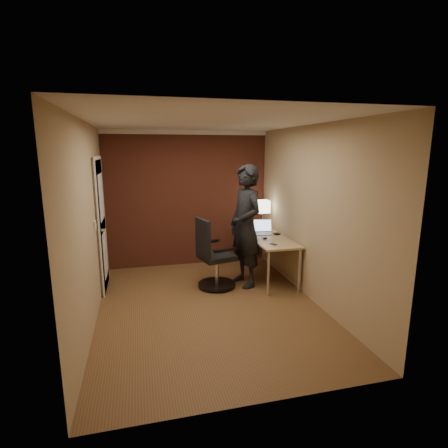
{
  "coord_description": "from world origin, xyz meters",
  "views": [
    {
      "loc": [
        -0.89,
        -4.48,
        2.15
      ],
      "look_at": [
        0.35,
        0.55,
        1.05
      ],
      "focal_mm": 28.0,
      "sensor_mm": 36.0,
      "label": 1
    }
  ],
  "objects_px": {
    "desk_lamp": "(263,207)",
    "wallet": "(277,234)",
    "laptop": "(263,229)",
    "office_chair": "(213,258)",
    "desk": "(272,244)",
    "phone": "(273,244)",
    "person": "(246,226)",
    "mouse": "(265,238)"
  },
  "relations": [
    {
      "from": "person",
      "to": "mouse",
      "type": "bearing_deg",
      "value": 85.8
    },
    {
      "from": "desk_lamp",
      "to": "office_chair",
      "type": "xyz_separation_m",
      "value": [
        -1.08,
        -0.73,
        -0.66
      ]
    },
    {
      "from": "wallet",
      "to": "office_chair",
      "type": "distance_m",
      "value": 1.25
    },
    {
      "from": "office_chair",
      "to": "person",
      "type": "relative_size",
      "value": 0.57
    },
    {
      "from": "desk_lamp",
      "to": "mouse",
      "type": "distance_m",
      "value": 0.79
    },
    {
      "from": "office_chair",
      "to": "person",
      "type": "height_order",
      "value": "person"
    },
    {
      "from": "laptop",
      "to": "office_chair",
      "type": "xyz_separation_m",
      "value": [
        -1.0,
        -0.47,
        -0.31
      ]
    },
    {
      "from": "mouse",
      "to": "person",
      "type": "height_order",
      "value": "person"
    },
    {
      "from": "phone",
      "to": "office_chair",
      "type": "xyz_separation_m",
      "value": [
        -0.9,
        0.29,
        -0.25
      ]
    },
    {
      "from": "desk_lamp",
      "to": "laptop",
      "type": "height_order",
      "value": "desk_lamp"
    },
    {
      "from": "person",
      "to": "office_chair",
      "type": "bearing_deg",
      "value": -102.44
    },
    {
      "from": "laptop",
      "to": "office_chair",
      "type": "distance_m",
      "value": 1.14
    },
    {
      "from": "phone",
      "to": "person",
      "type": "bearing_deg",
      "value": 117.93
    },
    {
      "from": "mouse",
      "to": "office_chair",
      "type": "relative_size",
      "value": 0.09
    },
    {
      "from": "desk_lamp",
      "to": "laptop",
      "type": "bearing_deg",
      "value": -106.96
    },
    {
      "from": "desk_lamp",
      "to": "person",
      "type": "distance_m",
      "value": 0.92
    },
    {
      "from": "desk_lamp",
      "to": "office_chair",
      "type": "bearing_deg",
      "value": -145.78
    },
    {
      "from": "office_chair",
      "to": "desk",
      "type": "bearing_deg",
      "value": 9.97
    },
    {
      "from": "laptop",
      "to": "mouse",
      "type": "distance_m",
      "value": 0.4
    },
    {
      "from": "wallet",
      "to": "laptop",
      "type": "bearing_deg",
      "value": 139.75
    },
    {
      "from": "mouse",
      "to": "phone",
      "type": "bearing_deg",
      "value": -77.09
    },
    {
      "from": "phone",
      "to": "wallet",
      "type": "xyz_separation_m",
      "value": [
        0.29,
        0.59,
        0.01
      ]
    },
    {
      "from": "desk",
      "to": "phone",
      "type": "bearing_deg",
      "value": -109.4
    },
    {
      "from": "desk",
      "to": "laptop",
      "type": "xyz_separation_m",
      "value": [
        -0.06,
        0.28,
        0.19
      ]
    },
    {
      "from": "desk",
      "to": "desk_lamp",
      "type": "xyz_separation_m",
      "value": [
        0.02,
        0.55,
        0.55
      ]
    },
    {
      "from": "person",
      "to": "phone",
      "type": "bearing_deg",
      "value": 35.45
    },
    {
      "from": "phone",
      "to": "office_chair",
      "type": "bearing_deg",
      "value": 140.53
    },
    {
      "from": "phone",
      "to": "person",
      "type": "xyz_separation_m",
      "value": [
        -0.36,
        0.3,
        0.23
      ]
    },
    {
      "from": "desk_lamp",
      "to": "wallet",
      "type": "distance_m",
      "value": 0.6
    },
    {
      "from": "wallet",
      "to": "desk_lamp",
      "type": "bearing_deg",
      "value": 104.24
    },
    {
      "from": "desk_lamp",
      "to": "laptop",
      "type": "distance_m",
      "value": 0.45
    },
    {
      "from": "desk",
      "to": "person",
      "type": "bearing_deg",
      "value": -162.07
    },
    {
      "from": "laptop",
      "to": "person",
      "type": "distance_m",
      "value": 0.67
    },
    {
      "from": "office_chair",
      "to": "person",
      "type": "bearing_deg",
      "value": 1.84
    },
    {
      "from": "wallet",
      "to": "office_chair",
      "type": "bearing_deg",
      "value": -165.58
    },
    {
      "from": "wallet",
      "to": "phone",
      "type": "bearing_deg",
      "value": -116.4
    },
    {
      "from": "desk_lamp",
      "to": "wallet",
      "type": "relative_size",
      "value": 4.86
    },
    {
      "from": "laptop",
      "to": "phone",
      "type": "distance_m",
      "value": 0.76
    },
    {
      "from": "mouse",
      "to": "wallet",
      "type": "relative_size",
      "value": 0.91
    },
    {
      "from": "desk_lamp",
      "to": "phone",
      "type": "height_order",
      "value": "desk_lamp"
    },
    {
      "from": "desk",
      "to": "mouse",
      "type": "xyz_separation_m",
      "value": [
        -0.17,
        -0.11,
        0.14
      ]
    },
    {
      "from": "wallet",
      "to": "office_chair",
      "type": "height_order",
      "value": "office_chair"
    }
  ]
}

